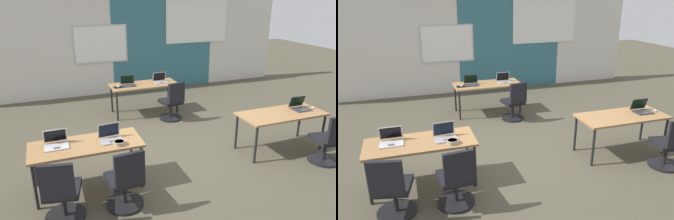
# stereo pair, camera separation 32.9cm
# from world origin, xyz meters

# --- Properties ---
(ground_plane) EXTENTS (24.00, 24.00, 0.00)m
(ground_plane) POSITION_xyz_m (0.00, 0.00, 0.00)
(ground_plane) COLOR #4C4738
(back_wall_assembly) EXTENTS (10.00, 0.27, 2.80)m
(back_wall_assembly) POSITION_xyz_m (0.04, 4.20, 1.41)
(back_wall_assembly) COLOR silver
(back_wall_assembly) RESTS_ON ground
(desk_near_left) EXTENTS (1.60, 0.70, 0.72)m
(desk_near_left) POSITION_xyz_m (-1.75, -0.60, 0.66)
(desk_near_left) COLOR #A37547
(desk_near_left) RESTS_ON ground
(desk_near_right) EXTENTS (1.60, 0.70, 0.72)m
(desk_near_right) POSITION_xyz_m (1.75, -0.60, 0.66)
(desk_near_right) COLOR #A37547
(desk_near_right) RESTS_ON ground
(desk_far_center) EXTENTS (1.60, 0.70, 0.72)m
(desk_far_center) POSITION_xyz_m (0.00, 2.20, 0.66)
(desk_far_center) COLOR #A37547
(desk_far_center) RESTS_ON ground
(laptop_far_right) EXTENTS (0.33, 0.29, 0.23)m
(laptop_far_right) POSITION_xyz_m (0.42, 2.20, 0.77)
(laptop_far_right) COLOR #9E9EA3
(laptop_far_right) RESTS_ON desk_far_center
(chair_far_right) EXTENTS (0.52, 0.57, 0.92)m
(chair_far_right) POSITION_xyz_m (0.45, 1.50, 0.38)
(chair_far_right) COLOR black
(chair_far_right) RESTS_ON ground
(laptop_near_left_inner) EXTENTS (0.35, 0.30, 0.24)m
(laptop_near_left_inner) POSITION_xyz_m (-1.39, -0.60, 0.77)
(laptop_near_left_inner) COLOR #9E9EA3
(laptop_near_left_inner) RESTS_ON desk_near_left
(chair_near_left_inner) EXTENTS (0.52, 0.56, 0.92)m
(chair_near_left_inner) POSITION_xyz_m (-1.35, -1.31, 0.38)
(chair_near_left_inner) COLOR black
(chair_near_left_inner) RESTS_ON ground
(laptop_near_right_end) EXTENTS (0.34, 0.30, 0.23)m
(laptop_near_right_end) POSITION_xyz_m (2.20, -0.55, 0.77)
(laptop_near_right_end) COLOR #333338
(laptop_near_right_end) RESTS_ON desk_near_right
(mouse_near_right_end) EXTENTS (0.08, 0.11, 0.03)m
(mouse_near_right_end) POSITION_xyz_m (2.47, -0.60, 0.74)
(mouse_near_right_end) COLOR #B2B2B7
(mouse_near_right_end) RESTS_ON desk_near_right
(chair_near_right_end) EXTENTS (0.52, 0.57, 0.92)m
(chair_near_right_end) POSITION_xyz_m (2.16, -1.35, 0.38)
(chair_near_right_end) COLOR black
(chair_near_right_end) RESTS_ON ground
(laptop_far_left) EXTENTS (0.35, 0.31, 0.23)m
(laptop_far_left) POSITION_xyz_m (-0.39, 2.21, 0.77)
(laptop_far_left) COLOR #333338
(laptop_far_left) RESTS_ON desk_far_center
(mousepad_far_left) EXTENTS (0.22, 0.19, 0.00)m
(mousepad_far_left) POSITION_xyz_m (-0.64, 2.13, 0.72)
(mousepad_far_left) COLOR black
(mousepad_far_left) RESTS_ON desk_far_center
(mouse_far_left) EXTENTS (0.07, 0.10, 0.03)m
(mouse_far_left) POSITION_xyz_m (-0.64, 2.13, 0.74)
(mouse_far_left) COLOR #B2B2B7
(mouse_far_left) RESTS_ON mousepad_far_left
(laptop_near_left_end) EXTENTS (0.33, 0.31, 0.23)m
(laptop_near_left_end) POSITION_xyz_m (-2.15, -0.52, 0.77)
(laptop_near_left_end) COLOR silver
(laptop_near_left_end) RESTS_ON desk_near_left
(chair_near_left_end) EXTENTS (0.52, 0.58, 0.92)m
(chair_near_left_end) POSITION_xyz_m (-2.17, -1.28, 0.38)
(chair_near_left_end) COLOR black
(chair_near_left_end) RESTS_ON ground
(snack_bowl) EXTENTS (0.18, 0.18, 0.06)m
(snack_bowl) POSITION_xyz_m (-1.31, -0.81, 0.76)
(snack_bowl) COLOR tan
(snack_bowl) RESTS_ON desk_near_left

